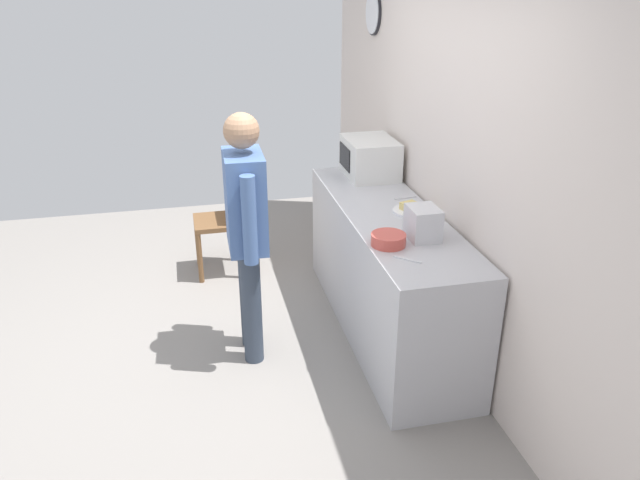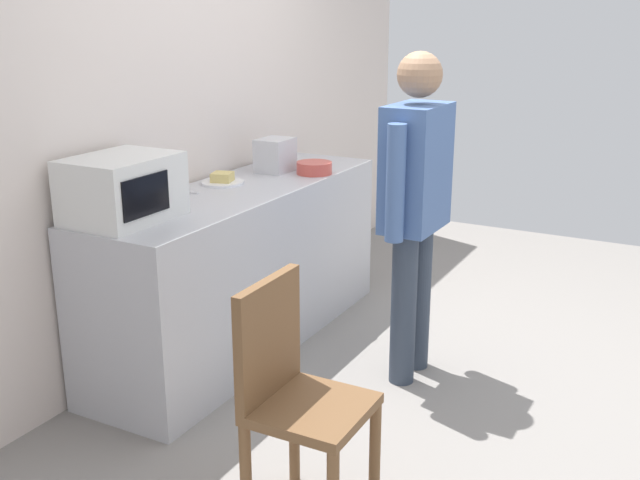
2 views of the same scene
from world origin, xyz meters
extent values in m
plane|color=gray|center=(0.00, 0.00, 0.00)|extent=(6.00, 6.00, 0.00)
cube|color=silver|center=(0.00, 1.60, 1.30)|extent=(5.40, 0.10, 2.60)
cylinder|color=white|center=(-1.62, 1.54, 2.12)|extent=(0.34, 0.03, 0.34)
cylinder|color=black|center=(-1.62, 1.54, 2.12)|extent=(0.36, 0.02, 0.36)
cube|color=#B7B7BC|center=(-0.09, 1.22, 0.46)|extent=(2.16, 0.62, 0.93)
cube|color=silver|center=(-0.90, 1.32, 1.08)|extent=(0.50, 0.38, 0.30)
cube|color=black|center=(-0.96, 1.13, 1.08)|extent=(0.30, 0.01, 0.18)
cylinder|color=white|center=(-0.06, 1.36, 0.93)|extent=(0.24, 0.24, 0.01)
cube|color=#D8BF6D|center=(-0.06, 1.36, 0.97)|extent=(0.14, 0.14, 0.05)
cylinder|color=#C64C42|center=(0.42, 1.04, 0.96)|extent=(0.21, 0.21, 0.07)
cube|color=silver|center=(0.37, 1.27, 1.03)|extent=(0.22, 0.18, 0.20)
cube|color=silver|center=(0.64, 1.08, 0.93)|extent=(0.13, 0.14, 0.01)
cube|color=silver|center=(-0.33, 1.42, 0.93)|extent=(0.04, 0.17, 0.01)
cylinder|color=#313C4C|center=(0.09, 0.22, 0.40)|extent=(0.13, 0.13, 0.81)
cylinder|color=#313C4C|center=(-0.11, 0.23, 0.40)|extent=(0.13, 0.13, 0.81)
cube|color=#47669E|center=(-0.01, 0.23, 1.12)|extent=(0.40, 0.25, 0.62)
cylinder|color=#47669E|center=(0.24, 0.22, 1.09)|extent=(0.09, 0.09, 0.56)
cylinder|color=#47669E|center=(-0.26, 0.23, 1.09)|extent=(0.09, 0.09, 0.56)
sphere|color=#A37A5B|center=(-0.01, 0.23, 1.57)|extent=(0.22, 0.22, 0.22)
cylinder|color=brown|center=(-1.49, -0.08, 0.23)|extent=(0.04, 0.04, 0.45)
cylinder|color=brown|center=(-1.13, -0.07, 0.23)|extent=(0.04, 0.04, 0.45)
cylinder|color=brown|center=(-1.49, 0.28, 0.23)|extent=(0.04, 0.04, 0.45)
cylinder|color=brown|center=(-1.13, 0.28, 0.23)|extent=(0.04, 0.04, 0.45)
cube|color=brown|center=(-1.31, 0.10, 0.47)|extent=(0.40, 0.40, 0.04)
cube|color=brown|center=(-1.31, 0.28, 0.71)|extent=(0.40, 0.04, 0.45)
camera|label=1|loc=(3.59, -0.11, 2.46)|focal=34.14mm
camera|label=2|loc=(-3.44, -1.08, 1.86)|focal=42.14mm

